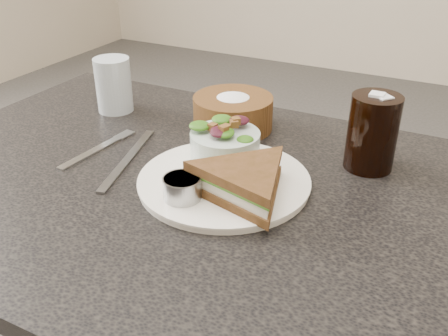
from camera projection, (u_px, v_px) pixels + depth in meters
dinner_plate at (224, 182)px, 0.78m from camera, size 0.27×0.27×0.01m
sandwich at (245, 182)px, 0.72m from camera, size 0.22×0.22×0.05m
salad_bowl at (225, 141)px, 0.82m from camera, size 0.15×0.15×0.07m
dressing_ramekin at (182, 188)px, 0.72m from camera, size 0.07×0.07×0.03m
orange_wedge at (251, 153)px, 0.83m from camera, size 0.08×0.08×0.03m
fork at (94, 151)px, 0.88m from camera, size 0.03×0.16×0.00m
knife at (128, 159)px, 0.86m from camera, size 0.07×0.22×0.00m
bread_basket at (233, 107)px, 0.95m from camera, size 0.18×0.18×0.09m
cola_glass at (373, 129)px, 0.80m from camera, size 0.10×0.10×0.14m
water_glass at (114, 85)px, 1.03m from camera, size 0.08×0.08×0.11m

